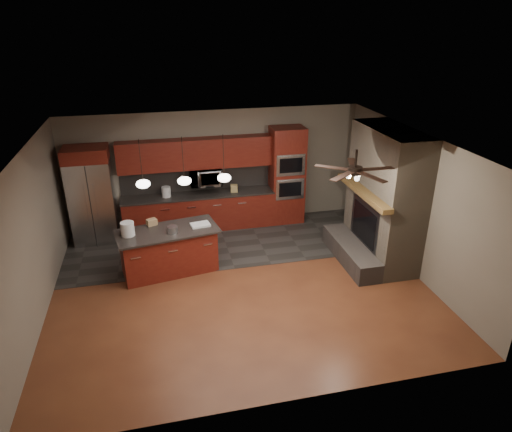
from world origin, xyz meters
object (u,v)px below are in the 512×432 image
object	(u,v)px
microwave	(206,177)
paint_can	(172,230)
refrigerator	(92,195)
counter_box	(234,188)
counter_bucket	(166,192)
kitchen_island	(169,251)
cardboard_box	(152,222)
paint_tray	(200,225)
white_bucket	(128,229)
oven_tower	(287,176)

from	to	relation	value
microwave	paint_can	world-z (taller)	microwave
refrigerator	counter_box	world-z (taller)	refrigerator
counter_box	counter_bucket	bearing A→B (deg)	-173.52
kitchen_island	cardboard_box	size ratio (longest dim) A/B	10.74
counter_bucket	paint_tray	bearing A→B (deg)	-72.10
white_bucket	paint_tray	world-z (taller)	white_bucket
white_bucket	microwave	bearing A→B (deg)	48.58
oven_tower	microwave	world-z (taller)	oven_tower
microwave	refrigerator	distance (m)	2.58
paint_can	oven_tower	bearing A→B (deg)	34.71
oven_tower	cardboard_box	xyz separation A→B (m)	(-3.28, -1.55, -0.21)
paint_can	counter_bucket	size ratio (longest dim) A/B	0.84
kitchen_island	paint_tray	xyz separation A→B (m)	(0.66, 0.08, 0.47)
paint_can	counter_box	world-z (taller)	counter_box
white_bucket	paint_tray	size ratio (longest dim) A/B	0.74
microwave	paint_can	size ratio (longest dim) A/B	3.67
paint_tray	counter_bucket	size ratio (longest dim) A/B	1.56
oven_tower	microwave	distance (m)	1.98
refrigerator	counter_box	xyz separation A→B (m)	(3.23, 0.03, -0.11)
oven_tower	kitchen_island	size ratio (longest dim) A/B	1.13
paint_can	paint_tray	xyz separation A→B (m)	(0.56, 0.21, -0.05)
refrigerator	cardboard_box	bearing A→B (deg)	-49.21
cardboard_box	counter_bucket	world-z (taller)	counter_bucket
microwave	counter_box	distance (m)	0.73
refrigerator	white_bucket	xyz separation A→B (m)	(0.82, -1.86, -0.05)
cardboard_box	paint_can	bearing A→B (deg)	-71.14
kitchen_island	paint_can	bearing A→B (deg)	-63.08
microwave	cardboard_box	size ratio (longest dim) A/B	3.75
white_bucket	counter_box	distance (m)	3.06
kitchen_island	counter_bucket	distance (m)	1.96
refrigerator	cardboard_box	world-z (taller)	refrigerator
oven_tower	cardboard_box	distance (m)	3.63
counter_bucket	counter_box	xyz separation A→B (m)	(1.59, -0.05, -0.03)
refrigerator	kitchen_island	size ratio (longest dim) A/B	1.05
cardboard_box	counter_box	world-z (taller)	counter_box
oven_tower	cardboard_box	bearing A→B (deg)	-154.73
refrigerator	counter_bucket	xyz separation A→B (m)	(1.63, 0.08, -0.08)
kitchen_island	white_bucket	distance (m)	0.95
refrigerator	white_bucket	bearing A→B (deg)	-66.18
white_bucket	counter_bucket	world-z (taller)	white_bucket
microwave	paint_tray	distance (m)	1.92
paint_tray	kitchen_island	bearing A→B (deg)	177.81
white_bucket	oven_tower	bearing A→B (deg)	27.36
oven_tower	kitchen_island	distance (m)	3.60
refrigerator	counter_box	size ratio (longest dim) A/B	12.25
white_bucket	paint_can	distance (m)	0.84
kitchen_island	counter_box	distance (m)	2.53
white_bucket	counter_box	bearing A→B (deg)	38.07
kitchen_island	paint_tray	world-z (taller)	paint_tray
oven_tower	refrigerator	distance (m)	4.55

